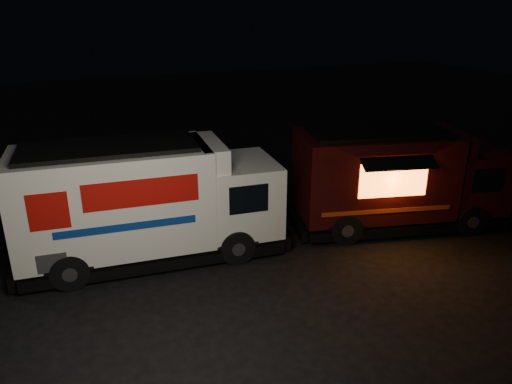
% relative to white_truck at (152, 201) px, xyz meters
% --- Properties ---
extents(ground, '(80.00, 80.00, 0.00)m').
position_rel_white_truck_xyz_m(ground, '(0.69, -2.30, -1.73)').
color(ground, black).
rests_on(ground, ground).
extents(white_truck, '(7.81, 3.14, 3.47)m').
position_rel_white_truck_xyz_m(white_truck, '(0.00, 0.00, 0.00)').
color(white_truck, white).
rests_on(white_truck, ground).
extents(red_truck, '(7.47, 4.12, 3.29)m').
position_rel_white_truck_xyz_m(red_truck, '(7.94, -0.78, -0.09)').
color(red_truck, black).
rests_on(red_truck, ground).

